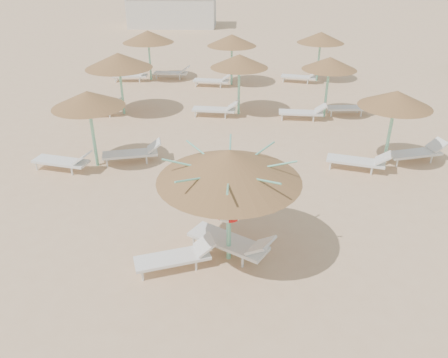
{
  "coord_description": "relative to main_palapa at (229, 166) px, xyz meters",
  "views": [
    {
      "loc": [
        0.43,
        -8.62,
        6.7
      ],
      "look_at": [
        0.07,
        1.54,
        1.3
      ],
      "focal_mm": 35.0,
      "sensor_mm": 36.0,
      "label": 1
    }
  ],
  "objects": [
    {
      "name": "lounger_main_a",
      "position": [
        -1.18,
        -0.39,
        -2.18
      ],
      "size": [
        1.96,
        1.15,
        0.68
      ],
      "rotation": [
        0.0,
        0.0,
        0.33
      ],
      "color": "white",
      "rests_on": "ground"
    },
    {
      "name": "lounger_main_b",
      "position": [
        0.1,
        0.14,
        -2.13
      ],
      "size": [
        2.2,
        1.69,
        0.79
      ],
      "rotation": [
        0.0,
        0.0,
        -0.55
      ],
      "color": "white",
      "rests_on": "ground"
    },
    {
      "name": "ground",
      "position": [
        -0.24,
        0.12,
        -2.51
      ],
      "size": [
        120.0,
        120.0,
        0.0
      ],
      "primitive_type": "plane",
      "color": "#D8AE83",
      "rests_on": "ground"
    },
    {
      "name": "main_palapa",
      "position": [
        0.0,
        0.0,
        0.0
      ],
      "size": [
        3.22,
        3.22,
        2.89
      ],
      "color": "#7EDBB5",
      "rests_on": "ground"
    },
    {
      "name": "service_hut",
      "position": [
        -6.24,
        35.12,
        -0.87
      ],
      "size": [
        8.4,
        4.4,
        3.25
      ],
      "color": "silver",
      "rests_on": "ground"
    },
    {
      "name": "palapa_field",
      "position": [
        -0.7,
        11.58,
        -0.22
      ],
      "size": [
        14.63,
        13.71,
        2.72
      ],
      "color": "#7EDBB5",
      "rests_on": "ground"
    }
  ]
}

